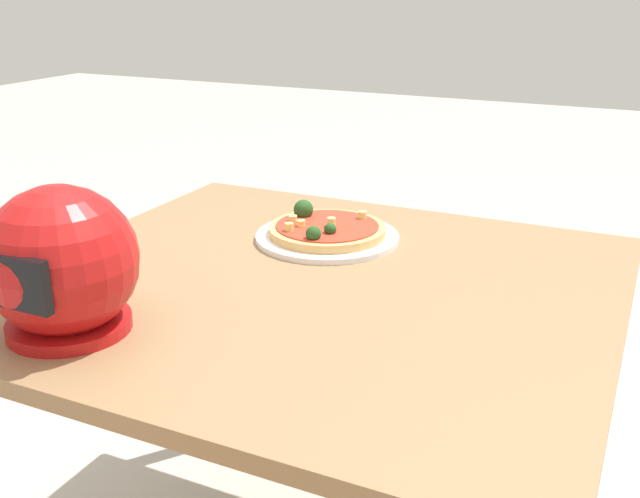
% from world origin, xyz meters
% --- Properties ---
extents(dining_table, '(1.08, 1.01, 0.75)m').
position_xyz_m(dining_table, '(0.00, 0.00, 0.67)').
color(dining_table, olive).
rests_on(dining_table, ground).
extents(pizza_plate, '(0.30, 0.30, 0.01)m').
position_xyz_m(pizza_plate, '(0.07, -0.22, 0.76)').
color(pizza_plate, white).
rests_on(pizza_plate, dining_table).
extents(pizza, '(0.25, 0.25, 0.06)m').
position_xyz_m(pizza, '(0.07, -0.22, 0.78)').
color(pizza, tan).
rests_on(pizza, pizza_plate).
extents(motorcycle_helmet, '(0.24, 0.24, 0.24)m').
position_xyz_m(motorcycle_helmet, '(0.26, 0.35, 0.86)').
color(motorcycle_helmet, '#B21414').
rests_on(motorcycle_helmet, dining_table).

